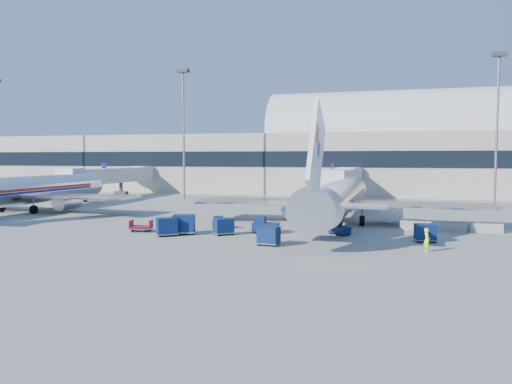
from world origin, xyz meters
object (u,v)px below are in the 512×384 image
(jetbridge_near, at_px, (343,178))
(cart_open_red, at_px, (141,228))
(mast_west, at_px, (184,114))
(cart_train_c, at_px, (167,226))
(airliner_mid, at_px, (22,190))
(barrier_far, at_px, (486,228))
(ramp_worker, at_px, (427,240))
(tug_right, at_px, (339,228))
(cart_train_b, at_px, (184,224))
(cart_solo_near, at_px, (269,235))
(tug_lead, at_px, (265,225))
(cart_train_a, at_px, (224,226))
(tug_left, at_px, (219,223))
(jetbridge_mid, at_px, (114,176))
(cart_solo_far, at_px, (425,232))
(airliner_main, at_px, (339,197))
(mast_east, at_px, (498,106))
(barrier_near, at_px, (415,226))

(jetbridge_near, relative_size, cart_open_red, 11.65)
(mast_west, distance_m, cart_train_c, 43.76)
(airliner_mid, relative_size, barrier_far, 12.42)
(ramp_worker, bearing_deg, cart_open_red, 74.61)
(tug_right, height_order, cart_train_b, cart_train_b)
(tug_right, xyz_separation_m, cart_solo_near, (-4.96, -7.44, 0.22))
(tug_lead, bearing_deg, cart_train_a, -152.88)
(airliner_mid, bearing_deg, ramp_worker, -16.08)
(mast_west, xyz_separation_m, cart_train_a, (20.43, -36.41, -13.95))
(airliner_mid, height_order, barrier_far, airliner_mid)
(cart_train_c, distance_m, cart_solo_near, 10.65)
(mast_west, relative_size, barrier_far, 7.53)
(tug_right, relative_size, tug_left, 1.04)
(jetbridge_mid, bearing_deg, cart_solo_far, -34.28)
(airliner_main, height_order, barrier_far, airliner_main)
(airliner_main, relative_size, cart_train_c, 15.34)
(mast_west, bearing_deg, airliner_mid, -115.21)
(jetbridge_mid, bearing_deg, mast_east, -0.72)
(mast_east, relative_size, barrier_far, 7.53)
(tug_left, xyz_separation_m, cart_solo_near, (7.44, -8.16, 0.23))
(jetbridge_near, distance_m, cart_train_a, 38.03)
(airliner_mid, relative_size, tug_lead, 14.23)
(tug_lead, bearing_deg, mast_west, 120.13)
(cart_train_b, relative_size, cart_solo_far, 1.24)
(tug_lead, bearing_deg, airliner_main, 50.35)
(cart_open_red, bearing_deg, cart_train_c, -38.78)
(airliner_mid, height_order, cart_train_a, airliner_mid)
(barrier_near, relative_size, cart_train_a, 1.33)
(airliner_main, distance_m, tug_right, 8.13)
(tug_right, distance_m, cart_open_red, 19.33)
(tug_left, xyz_separation_m, cart_open_red, (-6.62, -4.17, -0.20))
(airliner_main, distance_m, cart_train_b, 17.80)
(jetbridge_near, xyz_separation_m, mast_west, (-27.60, -0.81, 10.86))
(mast_west, distance_m, ramp_worker, 57.25)
(cart_train_c, bearing_deg, airliner_main, 4.40)
(cart_train_b, bearing_deg, mast_west, 97.72)
(tug_lead, distance_m, cart_solo_near, 6.74)
(cart_train_a, height_order, cart_open_red, cart_train_a)
(barrier_near, relative_size, barrier_far, 1.00)
(jetbridge_near, bearing_deg, ramp_worker, -75.08)
(barrier_near, xyz_separation_m, cart_solo_near, (-12.05, -12.68, 0.39))
(cart_train_c, bearing_deg, barrier_far, -17.69)
(mast_east, distance_m, cart_open_red, 54.82)
(cart_solo_far, bearing_deg, jetbridge_mid, 134.75)
(jetbridge_near, distance_m, mast_west, 29.67)
(barrier_far, xyz_separation_m, cart_solo_near, (-18.65, -12.68, 0.39))
(jetbridge_near, distance_m, jetbridge_mid, 42.00)
(mast_west, height_order, mast_east, same)
(tug_left, relative_size, cart_open_red, 0.92)
(mast_east, bearing_deg, cart_train_b, -131.91)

